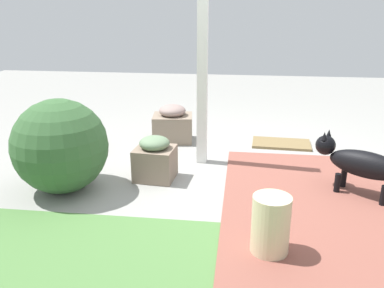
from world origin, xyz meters
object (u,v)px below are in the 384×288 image
(ceramic_urn, at_px, (271,226))
(doormat, at_px, (281,144))
(porch_pillar, at_px, (203,56))
(stone_planter_nearest, at_px, (173,124))
(stone_planter_mid, at_px, (155,159))
(terracotta_pot_spiky, at_px, (86,128))
(round_shrub, at_px, (60,146))
(dog, at_px, (359,163))

(ceramic_urn, distance_m, doormat, 2.30)
(porch_pillar, bearing_deg, ceramic_urn, 110.96)
(porch_pillar, xyz_separation_m, stone_planter_nearest, (0.42, -0.65, -0.90))
(porch_pillar, distance_m, ceramic_urn, 1.96)
(ceramic_urn, bearing_deg, stone_planter_mid, -47.82)
(stone_planter_nearest, height_order, terracotta_pot_spiky, terracotta_pot_spiky)
(stone_planter_nearest, relative_size, round_shrub, 0.61)
(stone_planter_mid, xyz_separation_m, ceramic_urn, (-1.02, 1.12, 0.01))
(terracotta_pot_spiky, xyz_separation_m, dog, (-2.77, 0.87, 0.06))
(porch_pillar, distance_m, round_shrub, 1.59)
(dog, bearing_deg, terracotta_pot_spiky, -17.37)
(ceramic_urn, bearing_deg, doormat, -96.61)
(terracotta_pot_spiky, bearing_deg, round_shrub, 100.54)
(ceramic_urn, bearing_deg, stone_planter_nearest, -65.29)
(round_shrub, height_order, dog, round_shrub)
(porch_pillar, distance_m, dog, 1.75)
(doormat, bearing_deg, terracotta_pot_spiky, 10.80)
(porch_pillar, height_order, stone_planter_mid, porch_pillar)
(stone_planter_mid, bearing_deg, doormat, -137.89)
(terracotta_pot_spiky, distance_m, ceramic_urn, 2.71)
(porch_pillar, relative_size, doormat, 3.27)
(doormat, bearing_deg, dog, 112.31)
(doormat, bearing_deg, ceramic_urn, 83.39)
(stone_planter_mid, xyz_separation_m, doormat, (-1.28, -1.16, -0.18))
(stone_planter_mid, height_order, round_shrub, round_shrub)
(round_shrub, bearing_deg, terracotta_pot_spiky, -79.46)
(terracotta_pot_spiky, relative_size, ceramic_urn, 1.26)
(stone_planter_nearest, bearing_deg, dog, 145.01)
(dog, height_order, doormat, dog)
(round_shrub, xyz_separation_m, doormat, (-2.04, -1.51, -0.40))
(round_shrub, height_order, terracotta_pot_spiky, round_shrub)
(porch_pillar, relative_size, stone_planter_mid, 5.23)
(stone_planter_nearest, xyz_separation_m, ceramic_urn, (-1.05, 2.27, 0.00))
(porch_pillar, xyz_separation_m, dog, (-1.42, 0.64, -0.80))
(dog, bearing_deg, porch_pillar, -24.30)
(porch_pillar, bearing_deg, round_shrub, 36.50)
(round_shrub, relative_size, dog, 1.17)
(stone_planter_mid, xyz_separation_m, terracotta_pot_spiky, (0.96, -0.73, 0.05))
(round_shrub, relative_size, terracotta_pot_spiky, 1.59)
(terracotta_pot_spiky, bearing_deg, stone_planter_nearest, -155.66)
(stone_planter_mid, relative_size, ceramic_urn, 1.02)
(doormat, bearing_deg, stone_planter_nearest, 0.28)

